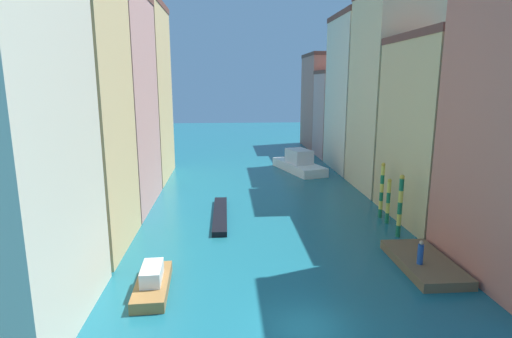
# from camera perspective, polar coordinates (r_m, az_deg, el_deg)

# --- Properties ---
(ground_plane) EXTENTS (154.00, 154.00, 0.00)m
(ground_plane) POSITION_cam_1_polar(r_m,az_deg,el_deg) (43.66, 0.72, -3.39)
(ground_plane) COLOR #196070
(building_left_1) EXTENTS (6.23, 8.71, 21.55)m
(building_left_1) POSITION_cam_1_polar(r_m,az_deg,el_deg) (30.24, -24.14, 9.46)
(building_left_1) COLOR #DBB77A
(building_left_1) RESTS_ON ground
(building_left_2) EXTENTS (6.23, 11.46, 19.80)m
(building_left_2) POSITION_cam_1_polar(r_m,az_deg,el_deg) (40.06, -19.10, 8.96)
(building_left_2) COLOR tan
(building_left_2) RESTS_ON ground
(building_left_3) EXTENTS (6.23, 11.57, 20.67)m
(building_left_3) POSITION_cam_1_polar(r_m,az_deg,el_deg) (51.49, -15.81, 10.18)
(building_left_3) COLOR #DBB77A
(building_left_3) RESTS_ON ground
(building_right_1) EXTENTS (6.23, 10.85, 15.45)m
(building_right_1) POSITION_cam_1_polar(r_m,az_deg,el_deg) (37.21, 23.81, 5.04)
(building_right_1) COLOR #DBB77A
(building_right_1) RESTS_ON ground
(building_right_2) EXTENTS (6.23, 9.66, 20.88)m
(building_right_2) POSITION_cam_1_polar(r_m,az_deg,el_deg) (46.60, 18.02, 10.03)
(building_right_2) COLOR beige
(building_right_2) RESTS_ON ground
(building_right_3) EXTENTS (6.23, 11.00, 20.19)m
(building_right_3) POSITION_cam_1_polar(r_m,az_deg,el_deg) (56.58, 13.94, 10.16)
(building_right_3) COLOR beige
(building_right_3) RESTS_ON ground
(building_right_4) EXTENTS (6.23, 7.76, 13.31)m
(building_right_4) POSITION_cam_1_polar(r_m,az_deg,el_deg) (65.99, 11.20, 7.51)
(building_right_4) COLOR tan
(building_right_4) RESTS_ON ground
(building_right_5) EXTENTS (6.23, 11.17, 16.45)m
(building_right_5) POSITION_cam_1_polar(r_m,az_deg,el_deg) (75.01, 9.34, 9.29)
(building_right_5) COLOR #C6705B
(building_right_5) RESTS_ON ground
(waterfront_dock) EXTENTS (3.19, 6.55, 0.59)m
(waterfront_dock) POSITION_cam_1_polar(r_m,az_deg,el_deg) (28.88, 22.26, -11.97)
(waterfront_dock) COLOR brown
(waterfront_dock) RESTS_ON ground
(person_on_dock) EXTENTS (0.36, 0.36, 1.52)m
(person_on_dock) POSITION_cam_1_polar(r_m,az_deg,el_deg) (27.63, 21.88, -10.79)
(person_on_dock) COLOR #234C93
(person_on_dock) RESTS_ON waterfront_dock
(mooring_pole_0) EXTENTS (0.37, 0.37, 4.87)m
(mooring_pole_0) POSITION_cam_1_polar(r_m,az_deg,el_deg) (32.84, 19.37, -4.78)
(mooring_pole_0) COLOR #197247
(mooring_pole_0) RESTS_ON ground
(mooring_pole_1) EXTENTS (0.34, 0.34, 3.83)m
(mooring_pole_1) POSITION_cam_1_polar(r_m,az_deg,el_deg) (35.82, 17.89, -4.18)
(mooring_pole_1) COLOR #197247
(mooring_pole_1) RESTS_ON ground
(mooring_pole_2) EXTENTS (0.36, 0.36, 4.88)m
(mooring_pole_2) POSITION_cam_1_polar(r_m,az_deg,el_deg) (36.97, 17.06, -2.78)
(mooring_pole_2) COLOR #197247
(mooring_pole_2) RESTS_ON ground
(vaporetto_white) EXTENTS (6.06, 10.08, 2.89)m
(vaporetto_white) POSITION_cam_1_polar(r_m,az_deg,el_deg) (54.60, 5.98, 0.76)
(vaporetto_white) COLOR white
(vaporetto_white) RESTS_ON ground
(gondola_black) EXTENTS (1.19, 9.60, 0.43)m
(gondola_black) POSITION_cam_1_polar(r_m,az_deg,el_deg) (36.19, -5.00, -6.36)
(gondola_black) COLOR black
(gondola_black) RESTS_ON ground
(motorboat_0) EXTENTS (2.00, 5.08, 1.49)m
(motorboat_0) POSITION_cam_1_polar(r_m,az_deg,el_deg) (24.72, -14.19, -14.99)
(motorboat_0) COLOR olive
(motorboat_0) RESTS_ON ground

